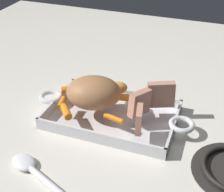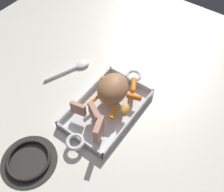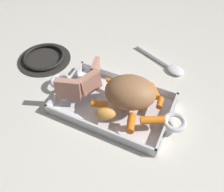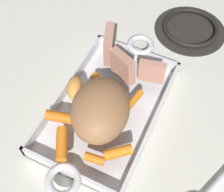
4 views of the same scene
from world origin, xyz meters
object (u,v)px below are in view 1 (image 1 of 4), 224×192
at_px(baby_carrot_northwest, 125,98).
at_px(serving_spoon, 34,171).
at_px(baby_carrot_center_left, 62,103).
at_px(potato_golden_large, 118,88).
at_px(pork_roast, 94,93).
at_px(roast_slice_thin, 161,95).
at_px(baby_carrot_northeast, 73,89).
at_px(roast_slice_thick, 139,119).
at_px(baby_carrot_southwest, 93,86).
at_px(baby_carrot_center_right, 113,118).
at_px(baby_carrot_southeast, 66,112).
at_px(roasting_dish, 112,116).
at_px(roast_slice_outer, 140,103).

height_order(baby_carrot_northwest, serving_spoon, baby_carrot_northwest).
distance_m(baby_carrot_center_left, potato_golden_large, 0.18).
distance_m(pork_roast, baby_carrot_northwest, 0.10).
distance_m(pork_roast, serving_spoon, 0.27).
distance_m(roast_slice_thin, baby_carrot_northeast, 0.27).
height_order(roast_slice_thick, baby_carrot_southwest, roast_slice_thick).
distance_m(baby_carrot_center_left, baby_carrot_center_right, 0.17).
bearing_deg(pork_roast, baby_carrot_northwest, -143.58).
bearing_deg(baby_carrot_southeast, roasting_dish, -145.14).
distance_m(roasting_dish, baby_carrot_northeast, 0.15).
bearing_deg(baby_carrot_northeast, pork_roast, 153.37).
relative_size(roast_slice_thick, potato_golden_large, 1.02).
bearing_deg(serving_spoon, potato_golden_large, -81.76).
bearing_deg(roast_slice_thick, potato_golden_large, -53.13).
bearing_deg(baby_carrot_northwest, roasting_dish, 62.86).
relative_size(roast_slice_thin, baby_carrot_northeast, 1.10).
distance_m(baby_carrot_center_right, potato_golden_large, 0.14).
bearing_deg(pork_roast, baby_carrot_center_right, 148.27).
height_order(baby_carrot_center_right, serving_spoon, baby_carrot_center_right).
bearing_deg(baby_carrot_southeast, baby_carrot_northwest, -137.17).
distance_m(baby_carrot_southeast, baby_carrot_center_right, 0.13).
bearing_deg(roast_slice_outer, roast_slice_thin, -129.69).
relative_size(baby_carrot_center_left, baby_carrot_northwest, 0.85).
bearing_deg(baby_carrot_center_left, baby_carrot_northwest, -152.43).
xyz_separation_m(roasting_dish, roast_slice_outer, (-0.08, -0.00, 0.06)).
height_order(potato_golden_large, serving_spoon, potato_golden_large).
relative_size(potato_golden_large, serving_spoon, 0.27).
height_order(baby_carrot_southwest, serving_spoon, baby_carrot_southwest).
bearing_deg(potato_golden_large, baby_carrot_northeast, 18.22).
relative_size(baby_carrot_southwest, baby_carrot_northeast, 0.88).
bearing_deg(pork_roast, baby_carrot_center_left, 18.52).
height_order(roast_slice_outer, baby_carrot_center_left, roast_slice_outer).
xyz_separation_m(roast_slice_thin, baby_carrot_center_left, (0.27, 0.10, -0.03)).
bearing_deg(baby_carrot_northeast, serving_spoon, 97.85).
distance_m(baby_carrot_northeast, serving_spoon, 0.31).
xyz_separation_m(pork_roast, baby_carrot_northeast, (0.09, -0.04, -0.03)).
bearing_deg(pork_roast, baby_carrot_southwest, -65.30).
bearing_deg(roast_slice_thick, baby_carrot_center_right, -8.15).
xyz_separation_m(baby_carrot_northwest, serving_spoon, (0.12, 0.32, -0.04)).
bearing_deg(baby_carrot_southeast, roast_slice_thick, -177.50).
xyz_separation_m(roast_slice_thin, baby_carrot_southwest, (0.22, -0.02, -0.03)).
relative_size(pork_roast, serving_spoon, 0.69).
bearing_deg(roast_slice_outer, pork_roast, 4.11).
distance_m(roast_slice_thick, serving_spoon, 0.29).
height_order(roast_slice_thin, serving_spoon, roast_slice_thin).
bearing_deg(roasting_dish, baby_carrot_northwest, -117.14).
height_order(baby_carrot_center_right, potato_golden_large, potato_golden_large).
bearing_deg(roast_slice_thin, roast_slice_outer, 50.31).
bearing_deg(baby_carrot_northwest, pork_roast, 36.42).
distance_m(roast_slice_thin, potato_golden_large, 0.14).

